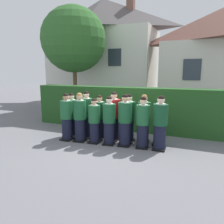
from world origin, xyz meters
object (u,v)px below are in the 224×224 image
at_px(student_front_row_1, 80,118).
at_px(student_front_row_2, 94,122).
at_px(student_front_row_0, 67,118).
at_px(student_front_row_5, 143,124).
at_px(student_rear_row_2, 100,118).
at_px(student_rear_row_5, 144,120).
at_px(student_rear_row_4, 129,119).
at_px(student_in_red_blazer, 114,117).
at_px(student_rear_row_0, 72,116).
at_px(student_front_row_3, 109,122).
at_px(student_rear_row_6, 160,122).
at_px(student_rear_row_1, 87,115).
at_px(student_front_row_4, 125,121).
at_px(student_front_row_6, 160,124).

xyz_separation_m(student_front_row_1, student_front_row_2, (0.54, 0.02, -0.08)).
relative_size(student_front_row_0, student_front_row_5, 1.02).
distance_m(student_rear_row_2, student_rear_row_5, 1.58).
height_order(student_front_row_5, student_rear_row_4, student_rear_row_4).
bearing_deg(student_front_row_0, student_in_red_blazer, 21.86).
distance_m(student_front_row_0, student_rear_row_0, 0.49).
bearing_deg(student_front_row_0, student_rear_row_0, 100.61).
xyz_separation_m(student_front_row_3, student_rear_row_6, (1.55, 0.56, 0.01)).
distance_m(student_front_row_1, student_rear_row_1, 0.46).
distance_m(student_rear_row_1, student_in_red_blazer, 1.04).
bearing_deg(student_rear_row_4, student_front_row_2, -152.64).
xyz_separation_m(student_front_row_2, student_front_row_4, (1.05, 0.12, 0.08)).
relative_size(student_front_row_2, student_front_row_5, 0.94).
height_order(student_front_row_5, student_rear_row_5, student_rear_row_5).
distance_m(student_in_red_blazer, student_rear_row_4, 0.55).
bearing_deg(student_in_red_blazer, student_rear_row_2, -171.32).
distance_m(student_front_row_3, student_in_red_blazer, 0.50).
bearing_deg(student_front_row_3, student_rear_row_0, 167.47).
distance_m(student_front_row_6, student_rear_row_1, 2.72).
relative_size(student_rear_row_2, student_rear_row_5, 0.96).
bearing_deg(student_front_row_0, student_rear_row_5, 14.58).
xyz_separation_m(student_front_row_2, student_rear_row_5, (1.54, 0.60, 0.06)).
bearing_deg(student_rear_row_4, student_rear_row_6, 3.92).
height_order(student_front_row_1, student_in_red_blazer, student_in_red_blazer).
distance_m(student_rear_row_0, student_rear_row_6, 3.22).
distance_m(student_front_row_3, student_rear_row_1, 1.14).
bearing_deg(student_front_row_2, student_rear_row_6, 16.37).
distance_m(student_front_row_6, student_rear_row_2, 2.21).
bearing_deg(student_rear_row_0, student_front_row_2, -20.04).
distance_m(student_front_row_0, student_rear_row_5, 2.68).
relative_size(student_front_row_0, student_in_red_blazer, 0.97).
bearing_deg(student_rear_row_1, student_front_row_1, -90.30).
distance_m(student_front_row_6, student_in_red_blazer, 1.71).
height_order(student_front_row_0, student_front_row_2, student_front_row_0).
distance_m(student_front_row_5, student_rear_row_2, 1.68).
distance_m(student_front_row_0, student_front_row_2, 1.05).
xyz_separation_m(student_rear_row_2, student_rear_row_5, (1.57, 0.14, 0.03)).
relative_size(student_front_row_6, student_rear_row_1, 0.99).
relative_size(student_rear_row_0, student_rear_row_6, 0.99).
height_order(student_front_row_1, student_rear_row_1, student_rear_row_1).
bearing_deg(student_in_red_blazer, student_rear_row_6, 2.24).
bearing_deg(student_front_row_6, student_rear_row_2, 172.64).
height_order(student_front_row_2, student_in_red_blazer, student_in_red_blazer).
distance_m(student_front_row_5, student_front_row_6, 0.54).
xyz_separation_m(student_front_row_4, student_rear_row_2, (-1.07, 0.35, -0.05)).
height_order(student_rear_row_0, student_rear_row_2, student_rear_row_0).
bearing_deg(student_front_row_1, student_front_row_5, 4.44).
relative_size(student_front_row_1, student_rear_row_6, 1.04).
height_order(student_front_row_5, student_rear_row_2, student_front_row_5).
bearing_deg(student_rear_row_1, student_rear_row_4, 3.41).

